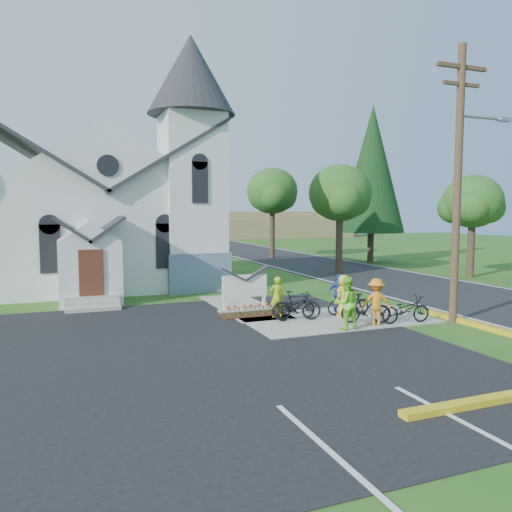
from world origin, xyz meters
name	(u,v)px	position (x,y,z in m)	size (l,w,h in m)	color
ground	(307,325)	(0.00, 0.00, 0.00)	(120.00, 120.00, 0.00)	#245317
parking_lot	(111,362)	(-7.00, -2.00, 0.01)	(20.00, 16.00, 0.02)	black
road	(335,269)	(10.00, 15.00, 0.01)	(8.00, 90.00, 0.02)	black
sidewalk	(336,318)	(1.50, 0.50, 0.03)	(7.00, 4.00, 0.05)	gray
church	(112,190)	(-5.48, 12.48, 5.25)	(12.35, 12.00, 13.00)	silver
church_sign	(245,286)	(-1.20, 3.20, 1.03)	(2.20, 0.40, 1.70)	gray
flower_bed	(253,314)	(-1.20, 2.30, 0.04)	(2.60, 1.10, 0.07)	#391B0F
utility_pole	(459,175)	(5.36, -1.50, 5.40)	(3.45, 0.28, 10.00)	#493524
tree_road_near	(340,194)	(8.50, 12.00, 5.21)	(4.00, 4.00, 7.05)	#33231C
tree_road_mid	(272,191)	(9.00, 24.00, 5.78)	(4.40, 4.40, 7.80)	#33231C
tree_road_far	(473,202)	(15.50, 8.00, 4.63)	(3.60, 3.60, 6.30)	#33231C
conifer	(372,169)	(15.00, 18.00, 7.39)	(5.20, 5.20, 12.40)	#33231C
distant_hills	(146,224)	(3.36, 56.33, 2.17)	(61.00, 10.00, 5.60)	olive
cyclist_0	(277,297)	(-0.54, 1.43, 0.83)	(0.57, 0.38, 1.57)	#9ABD16
bike_0	(296,307)	(-0.04, 0.81, 0.52)	(0.62, 1.79, 0.94)	black
cyclist_1	(346,303)	(0.89, -1.20, 0.96)	(0.88, 0.69, 1.82)	#7CE92B
bike_1	(296,305)	(-0.07, 0.70, 0.60)	(0.52, 1.84, 1.10)	black
cyclist_2	(339,293)	(2.16, 1.37, 0.83)	(0.91, 0.38, 1.55)	#2340B3
bike_2	(348,303)	(2.24, 0.82, 0.50)	(0.59, 1.70, 0.89)	black
cyclist_3	(376,302)	(2.23, -1.04, 0.88)	(1.08, 0.62, 1.67)	orange
bike_3	(366,309)	(2.04, -0.69, 0.59)	(0.51, 1.79, 1.08)	black
cyclist_4	(344,295)	(1.96, 0.69, 0.85)	(0.79, 0.51, 1.61)	gold
bike_4	(406,309)	(3.39, -1.20, 0.55)	(0.66, 1.91, 1.00)	black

